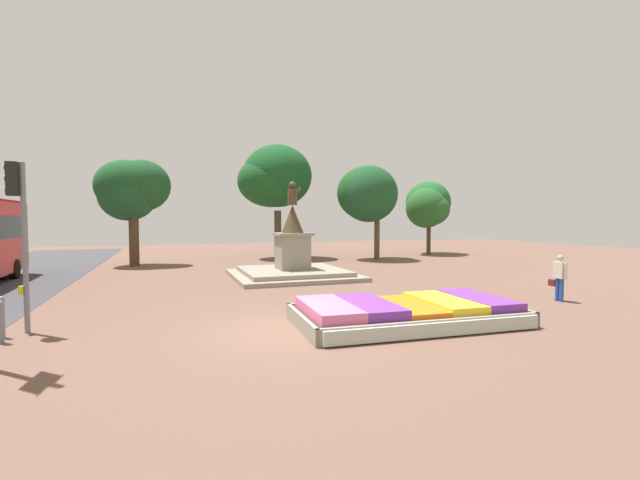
% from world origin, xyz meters
% --- Properties ---
extents(ground_plane, '(76.70, 76.70, 0.00)m').
position_xyz_m(ground_plane, '(0.00, 0.00, 0.00)').
color(ground_plane, brown).
extents(flower_planter, '(6.04, 3.37, 0.64)m').
position_xyz_m(flower_planter, '(3.14, -0.27, 0.28)').
color(flower_planter, '#38281C').
rests_on(flower_planter, ground_plane).
extents(statue_monument, '(5.59, 5.59, 4.52)m').
position_xyz_m(statue_monument, '(2.79, 9.43, 0.72)').
color(statue_monument, gray).
rests_on(statue_monument, ground_plane).
extents(traffic_light_mid_block, '(0.41, 0.30, 4.11)m').
position_xyz_m(traffic_light_mid_block, '(-6.11, 1.97, 2.80)').
color(traffic_light_mid_block, slate).
rests_on(traffic_light_mid_block, ground_plane).
extents(pedestrian_with_handbag, '(0.25, 0.73, 1.56)m').
position_xyz_m(pedestrian_with_handbag, '(9.56, 0.67, 0.87)').
color(pedestrian_with_handbag, '#264CA5').
rests_on(pedestrian_with_handbag, ground_plane).
extents(kerb_bollard_mid_b, '(0.17, 0.17, 0.96)m').
position_xyz_m(kerb_bollard_mid_b, '(-6.32, 1.18, 0.51)').
color(kerb_bollard_mid_b, slate).
rests_on(kerb_bollard_mid_b, ground_plane).
extents(kerb_bollard_north, '(0.14, 0.14, 0.98)m').
position_xyz_m(kerb_bollard_north, '(-6.44, 1.68, 0.51)').
color(kerb_bollard_north, slate).
rests_on(kerb_bollard_north, ground_plane).
extents(park_tree_far_left, '(5.18, 4.99, 7.93)m').
position_xyz_m(park_tree_far_left, '(4.33, 19.30, 5.58)').
color(park_tree_far_left, '#4C3823').
rests_on(park_tree_far_left, ground_plane).
extents(park_tree_behind_statue, '(4.37, 4.08, 6.36)m').
position_xyz_m(park_tree_behind_statue, '(10.16, 16.36, 4.44)').
color(park_tree_behind_statue, brown).
rests_on(park_tree_behind_statue, ground_plane).
extents(park_tree_far_right, '(4.24, 3.34, 6.25)m').
position_xyz_m(park_tree_far_right, '(-4.74, 17.46, 4.49)').
color(park_tree_far_right, '#4C3823').
rests_on(park_tree_far_right, ground_plane).
extents(park_tree_street_side, '(4.18, 4.53, 5.75)m').
position_xyz_m(park_tree_street_side, '(16.38, 18.62, 3.78)').
color(park_tree_street_side, '#4C3823').
rests_on(park_tree_street_side, ground_plane).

